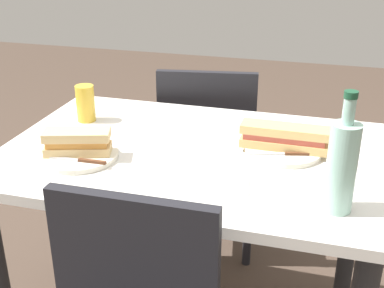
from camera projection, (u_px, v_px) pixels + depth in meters
dining_table at (192, 188)px, 1.54m from camera, size 1.11×0.75×0.75m
chair_near at (208, 150)px, 2.12m from camera, size 0.46×0.46×0.86m
plate_near at (283, 150)px, 1.47m from camera, size 0.22×0.22×0.01m
baguette_sandwich_near at (284, 137)px, 1.46m from camera, size 0.25×0.07×0.07m
knife_near at (285, 154)px, 1.42m from camera, size 0.18×0.05×0.01m
plate_far at (79, 155)px, 1.44m from camera, size 0.22×0.22×0.01m
baguette_sandwich_far at (78, 142)px, 1.42m from camera, size 0.20×0.12×0.07m
knife_far at (79, 160)px, 1.39m from camera, size 0.18×0.01×0.01m
water_bottle at (342, 165)px, 1.14m from camera, size 0.07×0.07×0.29m
beer_glass at (85, 103)px, 1.69m from camera, size 0.06×0.06×0.12m
paper_napkin at (221, 181)px, 1.31m from camera, size 0.16×0.16×0.00m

